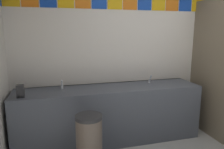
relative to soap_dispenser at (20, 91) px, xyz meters
The scene contains 6 objects.
wall_back 2.17m from the soap_dispenser, 13.92° to the left, with size 4.54×0.09×2.70m.
vanity_counter 1.29m from the soap_dispenser, ahead, with size 2.69×0.59×0.82m.
faucet_left 0.58m from the soap_dispenser, 27.48° to the left, with size 0.04×0.10×0.14m.
faucet_right 1.88m from the soap_dispenser, ahead, with size 0.04×0.10×0.14m.
soap_dispenser is the anchor object (origin of this frame).
trash_bin 1.06m from the soap_dispenser, 33.19° to the right, with size 0.31×0.31×0.70m.
Camera 1 is at (-1.63, -1.42, 1.63)m, focal length 34.21 mm.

